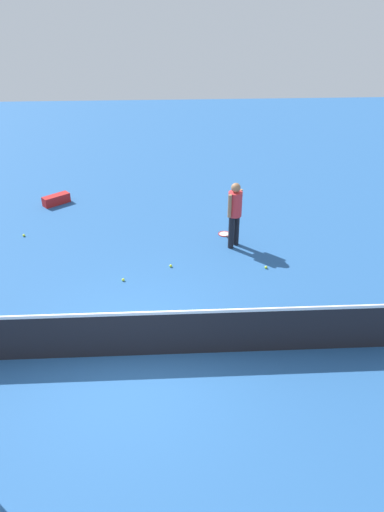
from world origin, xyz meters
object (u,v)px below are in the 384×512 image
Objects in this scene: tennis_ball_stray_left at (24,235)px; tennis_ball_baseline at (171,266)px; tennis_racket_near_player at (225,234)px; tennis_ball_midcourt at (315,330)px; tennis_ball_by_net at (123,280)px; tennis_ball_near_player at (53,316)px; tennis_ball_stray_right at (266,267)px; equipment_bag at (57,199)px; player_near_side at (235,210)px.

tennis_ball_baseline is at bearing 155.68° from tennis_ball_stray_left.
tennis_ball_midcourt is (-1.31, 4.10, 0.02)m from tennis_racket_near_player.
tennis_ball_midcourt is (-3.84, 2.00, 0.00)m from tennis_ball_by_net.
tennis_ball_midcourt is (-5.17, 0.74, 0.00)m from tennis_ball_near_player.
tennis_ball_by_net reaches higher than tennis_racket_near_player.
tennis_ball_stray_right is at bearing 114.37° from tennis_racket_near_player.
tennis_ball_near_player is (3.86, 3.36, 0.02)m from tennis_racket_near_player.
tennis_ball_baseline is 0.08× the size of equipment_bag.
tennis_ball_near_player is 1.00× the size of tennis_ball_by_net.
equipment_bag is at bearing -46.21° from tennis_ball_midcourt.
tennis_ball_midcourt is 3.75m from tennis_ball_baseline.
equipment_bag reaches higher than tennis_ball_stray_right.
tennis_ball_stray_right is at bearing 119.53° from player_near_side.
tennis_ball_midcourt and tennis_ball_stray_left have the same top height.
tennis_ball_stray_left is at bearing -39.62° from tennis_ball_by_net.
tennis_ball_by_net is at bearing 117.29° from equipment_bag.
tennis_ball_by_net is 1.00× the size of tennis_ball_stray_right.
tennis_ball_baseline is at bearing -143.19° from tennis_ball_near_player.
tennis_racket_near_player is 4.31m from tennis_ball_midcourt.
player_near_side reaches higher than tennis_ball_by_net.
tennis_ball_near_player and tennis_ball_midcourt have the same top height.
equipment_bag is (4.92, -2.85, -0.87)m from player_near_side.
tennis_ball_baseline is at bearing 47.09° from tennis_racket_near_player.
player_near_side reaches higher than tennis_ball_baseline.
player_near_side is 3.22m from tennis_ball_by_net.
equipment_bag is at bearing -30.11° from player_near_side.
tennis_ball_baseline is at bearing -153.11° from tennis_ball_by_net.
tennis_ball_stray_left is at bearing -8.23° from player_near_side.
tennis_racket_near_player is at bearing -76.29° from player_near_side.
equipment_bag reaches higher than tennis_ball_midcourt.
player_near_side reaches higher than tennis_ball_near_player.
tennis_ball_by_net is 4.33m from tennis_ball_midcourt.
tennis_ball_midcourt is (-1.16, 3.49, -0.98)m from player_near_side.
tennis_ball_baseline is at bearing 30.63° from player_near_side.
tennis_ball_near_player and tennis_ball_by_net have the same top height.
tennis_ball_near_player is 1.00× the size of tennis_ball_baseline.
tennis_ball_by_net is (2.53, 2.11, 0.02)m from tennis_racket_near_player.
player_near_side is 25.76× the size of tennis_ball_near_player.
tennis_ball_near_player is 1.00× the size of tennis_ball_midcourt.
tennis_ball_by_net is 4.89m from equipment_bag.
tennis_ball_near_player is 1.00× the size of tennis_ball_stray_right.
tennis_ball_near_player is at bearing 43.35° from tennis_ball_by_net.
equipment_bag is at bearing -25.16° from tennis_racket_near_player.
tennis_ball_by_net and tennis_ball_stray_left have the same top height.
tennis_ball_by_net and tennis_ball_midcourt have the same top height.
tennis_ball_near_player is (4.01, 2.75, -0.98)m from player_near_side.
tennis_ball_stray_left is 1.00× the size of tennis_ball_stray_right.
tennis_racket_near_player is at bearing -72.27° from tennis_ball_midcourt.
player_near_side is 2.12× the size of equipment_bag.
tennis_ball_stray_right is at bearing 175.40° from tennis_ball_baseline.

